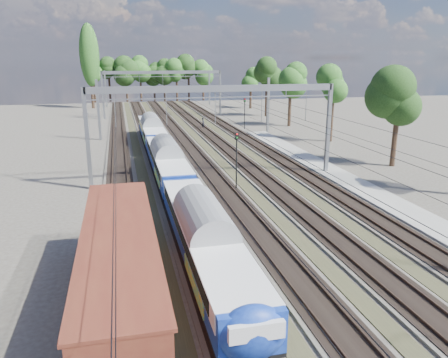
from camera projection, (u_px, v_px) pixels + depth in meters
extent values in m
cube|color=#47423A|center=(119.00, 153.00, 54.05)|extent=(3.00, 130.00, 0.15)
cube|color=black|center=(119.00, 152.00, 54.03)|extent=(2.50, 130.00, 0.06)
cube|color=#473326|center=(113.00, 151.00, 53.84)|extent=(0.08, 130.00, 0.14)
cube|color=#473326|center=(125.00, 151.00, 54.16)|extent=(0.08, 130.00, 0.14)
cube|color=#47423A|center=(155.00, 151.00, 55.06)|extent=(3.00, 130.00, 0.15)
cube|color=black|center=(155.00, 150.00, 55.03)|extent=(2.50, 130.00, 0.06)
cube|color=#473326|center=(150.00, 150.00, 54.85)|extent=(0.08, 130.00, 0.14)
cube|color=#473326|center=(161.00, 149.00, 55.17)|extent=(0.08, 130.00, 0.14)
cube|color=#47423A|center=(191.00, 149.00, 56.07)|extent=(3.00, 130.00, 0.15)
cube|color=black|center=(191.00, 148.00, 56.04)|extent=(2.50, 130.00, 0.06)
cube|color=#473326|center=(185.00, 148.00, 55.85)|extent=(0.08, 130.00, 0.14)
cube|color=#473326|center=(196.00, 147.00, 56.18)|extent=(0.08, 130.00, 0.14)
cube|color=#47423A|center=(225.00, 148.00, 57.07)|extent=(3.00, 130.00, 0.15)
cube|color=black|center=(225.00, 147.00, 57.05)|extent=(2.50, 130.00, 0.06)
cube|color=#473326|center=(219.00, 146.00, 56.86)|extent=(0.08, 130.00, 0.14)
cube|color=#473326|center=(230.00, 146.00, 57.18)|extent=(0.08, 130.00, 0.14)
cube|color=#47423A|center=(257.00, 146.00, 58.08)|extent=(3.00, 130.00, 0.15)
cube|color=black|center=(257.00, 145.00, 58.06)|extent=(2.50, 130.00, 0.06)
cube|color=#473326|center=(252.00, 145.00, 57.87)|extent=(0.08, 130.00, 0.14)
cube|color=#473326|center=(263.00, 144.00, 58.19)|extent=(0.08, 130.00, 0.14)
cube|color=#302D1F|center=(137.00, 152.00, 54.57)|extent=(1.10, 130.00, 0.05)
cube|color=#302D1F|center=(173.00, 150.00, 55.58)|extent=(1.10, 130.00, 0.05)
cube|color=#302D1F|center=(208.00, 149.00, 56.58)|extent=(1.10, 130.00, 0.05)
cube|color=#302D1F|center=(241.00, 147.00, 57.59)|extent=(1.10, 130.00, 0.05)
cube|color=gray|center=(387.00, 202.00, 35.31)|extent=(3.00, 70.00, 0.30)
cube|color=gray|center=(87.00, 139.00, 38.25)|extent=(0.35, 0.35, 9.00)
cube|color=gray|center=(328.00, 130.00, 43.40)|extent=(0.35, 0.35, 9.00)
cube|color=gray|center=(215.00, 89.00, 39.70)|extent=(23.00, 0.35, 0.60)
cube|color=gray|center=(103.00, 95.00, 83.23)|extent=(0.35, 0.35, 9.00)
cube|color=gray|center=(220.00, 93.00, 88.38)|extent=(0.35, 0.35, 9.00)
cube|color=gray|center=(162.00, 72.00, 84.68)|extent=(23.00, 0.35, 0.60)
cube|color=gray|center=(98.00, 110.00, 61.75)|extent=(0.35, 0.35, 8.50)
cube|color=gray|center=(106.00, 89.00, 103.91)|extent=(0.35, 0.35, 8.50)
cube|color=gray|center=(268.00, 106.00, 67.41)|extent=(0.35, 0.35, 8.50)
cube|color=gray|center=(210.00, 87.00, 109.58)|extent=(0.35, 0.35, 8.50)
cylinder|color=black|center=(116.00, 109.00, 52.60)|extent=(0.03, 130.00, 0.03)
cylinder|color=black|center=(115.00, 99.00, 52.30)|extent=(0.03, 130.00, 0.03)
cylinder|color=black|center=(154.00, 108.00, 53.61)|extent=(0.03, 130.00, 0.03)
cylinder|color=black|center=(153.00, 99.00, 53.31)|extent=(0.03, 130.00, 0.03)
cylinder|color=black|center=(190.00, 107.00, 54.61)|extent=(0.03, 130.00, 0.03)
cylinder|color=black|center=(190.00, 98.00, 54.32)|extent=(0.03, 130.00, 0.03)
cylinder|color=black|center=(225.00, 106.00, 55.62)|extent=(0.03, 130.00, 0.03)
cylinder|color=black|center=(225.00, 97.00, 55.33)|extent=(0.03, 130.00, 0.03)
cylinder|color=black|center=(258.00, 105.00, 56.63)|extent=(0.03, 130.00, 0.03)
cylinder|color=black|center=(258.00, 96.00, 56.33)|extent=(0.03, 130.00, 0.03)
cylinder|color=black|center=(95.00, 90.00, 114.70)|extent=(0.56, 0.56, 6.27)
sphere|color=#193212|center=(93.00, 71.00, 113.36)|extent=(3.92, 3.92, 3.92)
cylinder|color=black|center=(113.00, 91.00, 116.34)|extent=(0.56, 0.56, 5.57)
sphere|color=#193212|center=(112.00, 74.00, 115.14)|extent=(4.15, 4.15, 4.15)
cylinder|color=black|center=(126.00, 89.00, 116.07)|extent=(0.56, 0.56, 6.78)
sphere|color=#193212|center=(125.00, 68.00, 114.62)|extent=(4.83, 4.83, 4.83)
cylinder|color=black|center=(141.00, 91.00, 116.14)|extent=(0.56, 0.56, 6.04)
sphere|color=#193212|center=(140.00, 72.00, 114.85)|extent=(5.44, 5.44, 5.44)
cylinder|color=black|center=(154.00, 90.00, 117.57)|extent=(0.56, 0.56, 6.09)
sphere|color=#193212|center=(153.00, 71.00, 116.27)|extent=(4.18, 4.18, 4.18)
cylinder|color=black|center=(168.00, 89.00, 117.61)|extent=(0.56, 0.56, 6.39)
sphere|color=#193212|center=(168.00, 70.00, 116.25)|extent=(4.36, 4.36, 4.36)
cylinder|color=black|center=(181.00, 90.00, 119.59)|extent=(0.56, 0.56, 5.95)
sphere|color=#193212|center=(180.00, 72.00, 118.31)|extent=(4.82, 4.82, 4.82)
cylinder|color=black|center=(193.00, 89.00, 120.53)|extent=(0.56, 0.56, 6.31)
sphere|color=#193212|center=(193.00, 70.00, 119.18)|extent=(5.30, 5.30, 5.30)
cylinder|color=black|center=(203.00, 90.00, 120.63)|extent=(0.56, 0.56, 5.53)
sphere|color=#193212|center=(203.00, 74.00, 119.45)|extent=(5.32, 5.32, 5.32)
cylinder|color=black|center=(394.00, 132.00, 48.64)|extent=(0.56, 0.56, 6.78)
sphere|color=#193212|center=(399.00, 83.00, 47.19)|extent=(4.38, 4.38, 4.38)
cylinder|color=black|center=(334.00, 118.00, 61.57)|extent=(0.56, 0.56, 6.29)
sphere|color=#193212|center=(336.00, 82.00, 60.23)|extent=(4.41, 4.41, 4.41)
cylinder|color=black|center=(303.00, 111.00, 72.79)|extent=(0.56, 0.56, 5.55)
sphere|color=#193212|center=(304.00, 84.00, 71.60)|extent=(3.40, 3.40, 3.40)
cylinder|color=black|center=(271.00, 100.00, 85.45)|extent=(0.56, 0.56, 6.74)
sphere|color=#193212|center=(272.00, 72.00, 84.00)|extent=(4.13, 4.13, 4.13)
cylinder|color=black|center=(250.00, 97.00, 102.20)|extent=(0.56, 0.56, 5.21)
sphere|color=#193212|center=(250.00, 79.00, 101.08)|extent=(3.96, 3.96, 3.96)
cylinder|color=black|center=(91.00, 73.00, 100.36)|extent=(0.70, 0.70, 16.00)
ellipsoid|color=#21501A|center=(89.00, 55.00, 99.29)|extent=(4.40, 4.40, 14.08)
cube|color=black|center=(234.00, 326.00, 18.34)|extent=(1.83, 2.75, 0.73)
cube|color=black|center=(187.00, 220.00, 30.37)|extent=(1.83, 2.75, 0.73)
cube|color=navy|center=(204.00, 237.00, 23.98)|extent=(2.57, 18.34, 1.74)
cube|color=silver|center=(204.00, 230.00, 23.86)|extent=(2.64, 17.60, 0.87)
cube|color=black|center=(228.00, 227.00, 24.16)|extent=(0.04, 15.59, 0.64)
cube|color=yellow|center=(221.00, 280.00, 20.33)|extent=(2.66, 5.13, 0.64)
cylinder|color=gray|center=(204.00, 222.00, 23.75)|extent=(2.60, 18.34, 2.60)
cube|color=black|center=(176.00, 194.00, 36.08)|extent=(1.83, 2.75, 0.73)
cube|color=black|center=(161.00, 160.00, 48.11)|extent=(1.83, 2.75, 0.73)
cube|color=navy|center=(167.00, 161.00, 41.73)|extent=(2.57, 18.34, 1.74)
cube|color=silver|center=(167.00, 156.00, 41.61)|extent=(2.64, 17.60, 0.87)
cube|color=black|center=(180.00, 156.00, 41.90)|extent=(0.04, 15.59, 0.64)
cube|color=yellow|center=(172.00, 176.00, 38.07)|extent=(2.66, 5.13, 0.64)
cylinder|color=gray|center=(166.00, 152.00, 41.50)|extent=(2.60, 18.34, 2.60)
cube|color=black|center=(156.00, 149.00, 53.83)|extent=(1.83, 2.75, 0.73)
cube|color=black|center=(149.00, 133.00, 65.86)|extent=(1.83, 2.75, 0.73)
cube|color=navy|center=(152.00, 130.00, 59.47)|extent=(2.57, 18.34, 1.74)
cube|color=silver|center=(151.00, 127.00, 59.35)|extent=(2.64, 17.60, 0.87)
cube|color=black|center=(161.00, 127.00, 59.65)|extent=(0.04, 15.59, 0.64)
cube|color=yellow|center=(154.00, 139.00, 55.82)|extent=(2.66, 5.13, 0.64)
cylinder|color=gray|center=(151.00, 124.00, 59.24)|extent=(2.60, 18.34, 2.60)
ellipsoid|color=navy|center=(252.00, 333.00, 15.57)|extent=(2.60, 1.43, 2.22)
cube|color=black|center=(122.00, 254.00, 24.97)|extent=(2.19, 2.85, 0.77)
cube|color=black|center=(122.00, 294.00, 19.80)|extent=(2.96, 15.35, 0.22)
cube|color=#531D16|center=(120.00, 264.00, 19.39)|extent=(2.96, 15.35, 2.85)
cube|color=#531D16|center=(118.00, 233.00, 18.99)|extent=(3.18, 15.35, 0.13)
imported|color=black|center=(203.00, 123.00, 72.46)|extent=(0.68, 0.80, 1.85)
cylinder|color=black|center=(236.00, 165.00, 38.33)|extent=(0.13, 0.13, 4.57)
cube|color=black|center=(237.00, 136.00, 37.63)|extent=(0.32, 0.20, 0.64)
sphere|color=red|center=(237.00, 134.00, 37.47)|extent=(0.15, 0.15, 0.15)
sphere|color=#0C9919|center=(237.00, 138.00, 37.55)|extent=(0.15, 0.15, 0.15)
cylinder|color=black|center=(245.00, 116.00, 72.06)|extent=(0.12, 0.12, 4.42)
cube|color=black|center=(245.00, 100.00, 71.39)|extent=(0.35, 0.27, 0.62)
sphere|color=red|center=(245.00, 99.00, 71.23)|extent=(0.14, 0.14, 0.14)
sphere|color=#0C9919|center=(245.00, 101.00, 71.32)|extent=(0.14, 0.14, 0.14)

